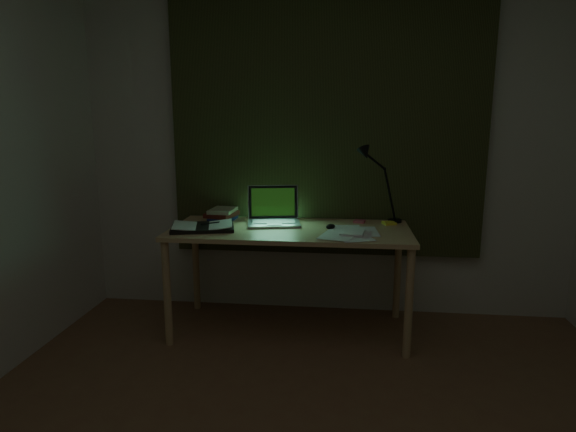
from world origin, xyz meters
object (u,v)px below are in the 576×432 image
(laptop, at_px, (274,206))
(open_textbook, at_px, (203,227))
(book_stack, at_px, (223,214))
(desk_lamp, at_px, (396,186))
(desk, at_px, (290,280))
(loose_papers, at_px, (345,231))

(laptop, height_order, open_textbook, laptop)
(open_textbook, height_order, book_stack, book_stack)
(open_textbook, relative_size, desk_lamp, 0.78)
(desk, bearing_deg, open_textbook, -171.24)
(desk, relative_size, book_stack, 7.28)
(book_stack, bearing_deg, laptop, -17.41)
(laptop, bearing_deg, open_textbook, -168.30)
(laptop, distance_m, desk_lamp, 0.85)
(desk, relative_size, open_textbook, 3.93)
(laptop, bearing_deg, book_stack, 152.07)
(desk, bearing_deg, book_stack, 156.93)
(desk, xyz_separation_m, desk_lamp, (0.70, 0.27, 0.61))
(desk, bearing_deg, desk_lamp, 21.25)
(laptop, height_order, desk_lamp, desk_lamp)
(desk, xyz_separation_m, book_stack, (-0.50, 0.21, 0.40))
(open_textbook, bearing_deg, desk, -5.58)
(book_stack, distance_m, desk_lamp, 1.23)
(loose_papers, bearing_deg, open_textbook, 179.93)
(laptop, relative_size, open_textbook, 0.99)
(desk, bearing_deg, laptop, 141.85)
(loose_papers, distance_m, desk_lamp, 0.56)
(desk_lamp, bearing_deg, desk, -172.49)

